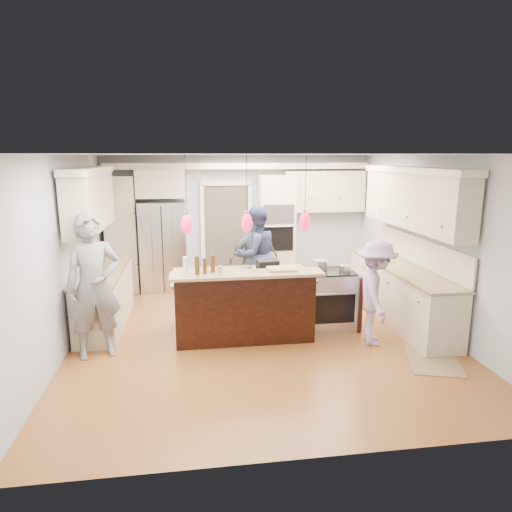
{
  "coord_description": "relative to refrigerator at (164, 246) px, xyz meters",
  "views": [
    {
      "loc": [
        -1.0,
        -6.53,
        2.69
      ],
      "look_at": [
        0.0,
        0.35,
        1.15
      ],
      "focal_mm": 32.0,
      "sensor_mm": 36.0,
      "label": 1
    }
  ],
  "objects": [
    {
      "name": "person_range_side",
      "position": [
        3.15,
        -3.22,
        -0.13
      ],
      "size": [
        0.8,
        1.1,
        1.53
      ],
      "primitive_type": "imported",
      "rotation": [
        0.0,
        0.0,
        1.32
      ],
      "color": "#A388B8",
      "rests_on": "ground"
    },
    {
      "name": "floor_rug",
      "position": [
        3.71,
        -3.92,
        -0.89
      ],
      "size": [
        0.89,
        1.09,
        0.01
      ],
      "primitive_type": "cube",
      "rotation": [
        0.0,
        0.0,
        -0.31
      ],
      "color": "olive",
      "rests_on": "ground"
    },
    {
      "name": "beer_bottle_c",
      "position": [
        0.84,
        -3.09,
        0.34
      ],
      "size": [
        0.07,
        0.07,
        0.24
      ],
      "primitive_type": "cylinder",
      "rotation": [
        0.0,
        0.0,
        -0.1
      ],
      "color": "#40240B",
      "rests_on": "kitchen_island"
    },
    {
      "name": "pot_large",
      "position": [
        2.58,
        -2.34,
        0.09
      ],
      "size": [
        0.24,
        0.24,
        0.14
      ],
      "primitive_type": "cylinder",
      "color": "#B7B7BC",
      "rests_on": "island_range"
    },
    {
      "name": "oven_column",
      "position": [
        2.3,
        0.03,
        0.25
      ],
      "size": [
        0.72,
        0.69,
        2.3
      ],
      "color": "beige",
      "rests_on": "ground"
    },
    {
      "name": "person_far_right",
      "position": [
        1.69,
        -1.04,
        -0.09
      ],
      "size": [
        1.02,
        0.6,
        1.63
      ],
      "primitive_type": "imported",
      "rotation": [
        0.0,
        0.0,
        3.37
      ],
      "color": "slate",
      "rests_on": "ground"
    },
    {
      "name": "water_bottle",
      "position": [
        0.47,
        -3.26,
        0.35
      ],
      "size": [
        0.07,
        0.07,
        0.26
      ],
      "primitive_type": "cylinder",
      "rotation": [
        0.0,
        0.0,
        0.08
      ],
      "color": "silver",
      "rests_on": "kitchen_island"
    },
    {
      "name": "person_far_left",
      "position": [
        1.72,
        -1.04,
        -0.0
      ],
      "size": [
        1.08,
        0.98,
        1.79
      ],
      "primitive_type": "imported",
      "rotation": [
        0.0,
        0.0,
        3.58
      ],
      "color": "navy",
      "rests_on": "ground"
    },
    {
      "name": "person_bar_end",
      "position": [
        -0.75,
        -3.09,
        0.08
      ],
      "size": [
        0.83,
        0.66,
        1.97
      ],
      "primitive_type": "imported",
      "rotation": [
        0.0,
        0.0,
        0.3
      ],
      "color": "slate",
      "rests_on": "ground"
    },
    {
      "name": "pot_small",
      "position": [
        2.92,
        -2.54,
        0.07
      ],
      "size": [
        0.19,
        0.19,
        0.09
      ],
      "primitive_type": "cylinder",
      "color": "#B7B7BC",
      "rests_on": "island_range"
    },
    {
      "name": "room_shell",
      "position": [
        1.55,
        -2.64,
        0.92
      ],
      "size": [
        5.54,
        6.04,
        2.72
      ],
      "color": "#B2BCC6",
      "rests_on": "ground"
    },
    {
      "name": "drink_can",
      "position": [
        0.92,
        -3.24,
        0.28
      ],
      "size": [
        0.07,
        0.07,
        0.12
      ],
      "primitive_type": "cylinder",
      "rotation": [
        0.0,
        0.0,
        -0.1
      ],
      "color": "#B7B7BC",
      "rests_on": "kitchen_island"
    },
    {
      "name": "pendant_lights",
      "position": [
        1.3,
        -3.15,
        0.9
      ],
      "size": [
        1.75,
        0.15,
        1.03
      ],
      "color": "black",
      "rests_on": "ground"
    },
    {
      "name": "back_upper_cabinets",
      "position": [
        0.8,
        0.12,
        0.77
      ],
      "size": [
        5.3,
        0.61,
        2.54
      ],
      "color": "beige",
      "rests_on": "ground"
    },
    {
      "name": "ground_plane",
      "position": [
        1.55,
        -2.64,
        -0.9
      ],
      "size": [
        6.0,
        6.0,
        0.0
      ],
      "primitive_type": "plane",
      "color": "#AE702F",
      "rests_on": "ground"
    },
    {
      "name": "beer_bottle_b",
      "position": [
        0.72,
        -3.15,
        0.33
      ],
      "size": [
        0.06,
        0.06,
        0.21
      ],
      "primitive_type": "cylinder",
      "rotation": [
        0.0,
        0.0,
        0.11
      ],
      "color": "#40240B",
      "rests_on": "kitchen_island"
    },
    {
      "name": "kitchen_island",
      "position": [
        1.3,
        -2.57,
        -0.41
      ],
      "size": [
        2.1,
        1.46,
        1.12
      ],
      "color": "black",
      "rests_on": "ground"
    },
    {
      "name": "beer_bottle_a",
      "position": [
        0.62,
        -3.2,
        0.35
      ],
      "size": [
        0.07,
        0.07,
        0.25
      ],
      "primitive_type": "cylinder",
      "rotation": [
        0.0,
        0.0,
        0.12
      ],
      "color": "#40240B",
      "rests_on": "kitchen_island"
    },
    {
      "name": "island_range",
      "position": [
        2.71,
        -2.49,
        -0.44
      ],
      "size": [
        0.82,
        0.71,
        0.92
      ],
      "color": "#B7B7BC",
      "rests_on": "ground"
    },
    {
      "name": "refrigerator",
      "position": [
        0.0,
        0.0,
        0.0
      ],
      "size": [
        0.9,
        0.7,
        1.8
      ],
      "primitive_type": "cube",
      "color": "#B7B7BC",
      "rests_on": "ground"
    },
    {
      "name": "cutting_board",
      "position": [
        1.8,
        -3.11,
        0.24
      ],
      "size": [
        0.4,
        0.29,
        0.03
      ],
      "primitive_type": "cube",
      "rotation": [
        0.0,
        0.0,
        0.03
      ],
      "color": "tan",
      "rests_on": "kitchen_island"
    },
    {
      "name": "left_cabinets",
      "position": [
        -0.89,
        -1.84,
        0.16
      ],
      "size": [
        0.64,
        2.3,
        2.51
      ],
      "color": "beige",
      "rests_on": "ground"
    },
    {
      "name": "right_counter_run",
      "position": [
        3.99,
        -2.34,
        0.16
      ],
      "size": [
        0.64,
        3.1,
        2.51
      ],
      "color": "beige",
      "rests_on": "ground"
    }
  ]
}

